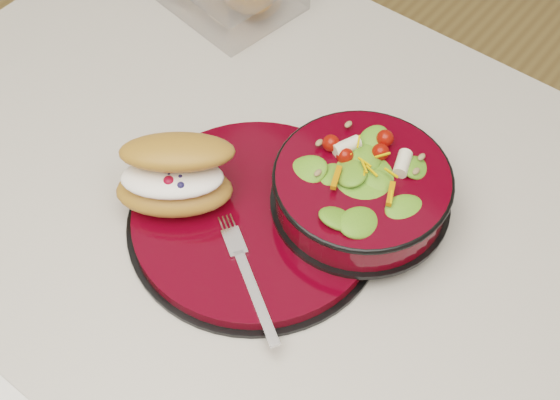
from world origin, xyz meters
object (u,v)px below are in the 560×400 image
Objects in this scene: croissant at (176,176)px; dinner_plate at (256,219)px; island_counter at (323,395)px; salad_bowl at (362,185)px; fork at (249,280)px.

dinner_plate is at bearing -15.79° from croissant.
dinner_plate is 1.93× the size of croissant.
island_counter is 0.54m from croissant.
salad_bowl is 0.21m from croissant.
salad_bowl is at bearing 95.47° from island_counter.
salad_bowl is at bearing 20.21° from fork.
fork is at bearing -54.73° from dinner_plate.
croissant is 0.14m from fork.
salad_bowl is (0.08, 0.09, 0.04)m from dinner_plate.
fork is (-0.03, -0.16, -0.03)m from salad_bowl.
croissant reaches higher than fork.
fork reaches higher than island_counter.
salad_bowl reaches higher than croissant.
fork is (0.14, -0.04, -0.04)m from croissant.
fork is at bearing -107.41° from island_counter.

